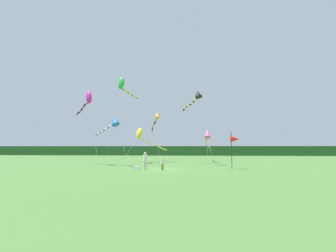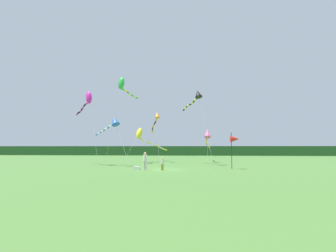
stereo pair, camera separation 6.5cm
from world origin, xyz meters
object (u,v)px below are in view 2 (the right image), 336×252
at_px(cooler_box, 137,168).
at_px(kite_orange, 156,119).
at_px(banner_flag_pole, 235,139).
at_px(kite_green, 122,85).
at_px(person_adult, 145,160).
at_px(kite_yellow, 142,136).
at_px(kite_black, 196,96).
at_px(person_child, 162,163).
at_px(kite_rainbow, 207,135).
at_px(kite_blue, 113,122).
at_px(kite_magenta, 88,99).

relative_size(cooler_box, kite_orange, 0.07).
relative_size(banner_flag_pole, kite_green, 0.31).
height_order(banner_flag_pole, kite_green, kite_green).
bearing_deg(person_adult, kite_green, 117.74).
height_order(banner_flag_pole, kite_yellow, kite_yellow).
xyz_separation_m(kite_yellow, kite_black, (8.02, -5.51, 4.80)).
bearing_deg(kite_yellow, person_child, -71.27).
height_order(kite_green, kite_rainbow, kite_green).
height_order(person_child, kite_yellow, kite_yellow).
distance_m(person_child, kite_blue, 9.59).
distance_m(cooler_box, kite_black, 12.80).
xyz_separation_m(person_adult, cooler_box, (-0.90, 0.44, -0.82)).
relative_size(kite_green, kite_yellow, 1.36).
bearing_deg(person_child, cooler_box, 167.99).
height_order(kite_magenta, kite_blue, kite_magenta).
height_order(cooler_box, kite_rainbow, kite_rainbow).
height_order(banner_flag_pole, kite_black, kite_black).
relative_size(kite_green, kite_rainbow, 1.36).
xyz_separation_m(banner_flag_pole, kite_green, (-13.84, 7.47, 7.81)).
distance_m(person_adult, kite_blue, 8.29).
bearing_deg(kite_magenta, kite_orange, 46.28).
height_order(person_adult, banner_flag_pole, banner_flag_pole).
height_order(person_adult, kite_black, kite_black).
height_order(banner_flag_pole, kite_rainbow, kite_rainbow).
xyz_separation_m(person_child, kite_rainbow, (5.24, 14.13, 3.34)).
bearing_deg(kite_magenta, kite_black, 7.64).
xyz_separation_m(kite_magenta, kite_black, (13.55, 1.82, 0.56)).
bearing_deg(banner_flag_pole, person_child, -164.72).
bearing_deg(person_adult, kite_orange, 93.39).
distance_m(kite_green, kite_magenta, 5.54).
bearing_deg(kite_rainbow, person_adult, -116.37).
xyz_separation_m(cooler_box, kite_orange, (0.09, 13.30, 6.32)).
bearing_deg(kite_black, kite_magenta, -172.36).
height_order(kite_yellow, kite_black, kite_black).
relative_size(person_adult, banner_flag_pole, 0.47).
xyz_separation_m(person_adult, kite_green, (-4.91, 9.33, 9.85)).
relative_size(kite_green, kite_orange, 1.35).
relative_size(cooler_box, kite_blue, 0.10).
height_order(person_adult, kite_yellow, kite_yellow).
relative_size(person_child, kite_black, 0.13).
relative_size(kite_magenta, kite_rainbow, 1.06).
bearing_deg(person_child, kite_rainbow, 69.65).
distance_m(banner_flag_pole, kite_orange, 15.75).
xyz_separation_m(person_adult, kite_rainbow, (6.95, 14.02, 3.06)).
distance_m(cooler_box, kite_green, 14.46).
xyz_separation_m(kite_rainbow, kite_orange, (-7.76, -0.27, 2.45)).
bearing_deg(cooler_box, banner_flag_pole, 8.21).
relative_size(person_child, kite_rainbow, 0.14).
height_order(kite_black, kite_blue, kite_black).
xyz_separation_m(banner_flag_pole, kite_black, (-3.71, 5.84, 5.73)).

